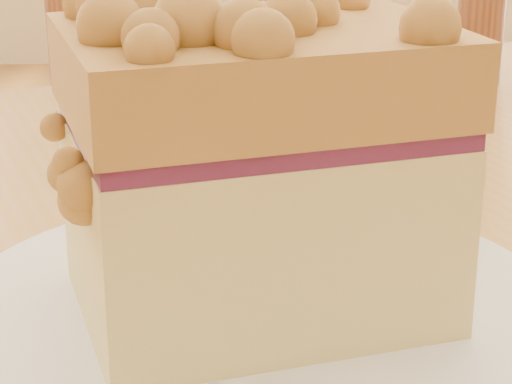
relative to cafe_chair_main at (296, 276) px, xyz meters
The scene contains 3 objects.
cafe_chair_main is the anchor object (origin of this frame).
plate 0.69m from the cafe_chair_main, 94.66° to the right, with size 0.25×0.25×0.02m.
cake_slice 0.72m from the cafe_chair_main, 94.66° to the right, with size 0.16×0.14×0.13m.
Camera 1 is at (0.12, -0.09, 0.95)m, focal length 70.00 mm.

